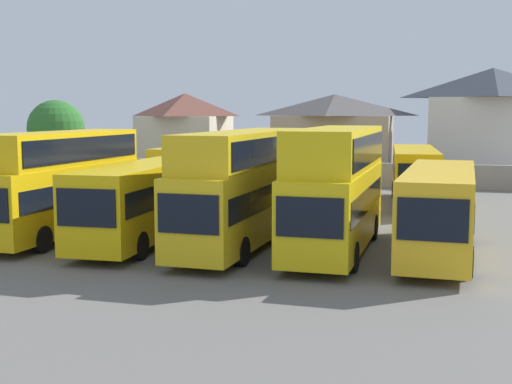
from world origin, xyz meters
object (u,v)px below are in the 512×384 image
at_px(house_terrace_left, 185,132).
at_px(house_terrace_right, 491,123).
at_px(bus_1, 61,178).
at_px(bus_2, 143,198).
at_px(bus_9, 414,173).
at_px(tree_left_of_lot, 56,128).
at_px(bus_8, 325,173).
at_px(bus_3, 244,181).
at_px(bus_6, 201,169).
at_px(bus_7, 267,169).
at_px(bus_5, 439,207).
at_px(house_terrace_centre, 334,135).
at_px(bus_4, 336,183).

height_order(house_terrace_left, house_terrace_right, house_terrace_right).
bearing_deg(bus_1, bus_2, 87.42).
bearing_deg(bus_9, tree_left_of_lot, -106.89).
bearing_deg(bus_8, bus_9, 94.55).
height_order(bus_3, house_terrace_left, house_terrace_left).
relative_size(bus_3, bus_8, 1.02).
bearing_deg(house_terrace_right, bus_8, -121.13).
distance_m(bus_1, bus_3, 8.44).
xyz_separation_m(bus_9, house_terrace_left, (-21.29, 18.43, 1.76)).
relative_size(bus_2, bus_6, 0.97).
bearing_deg(house_terrace_right, bus_7, -129.06).
xyz_separation_m(bus_2, bus_8, (5.65, 14.67, -0.07)).
relative_size(bus_7, tree_left_of_lot, 1.77).
xyz_separation_m(bus_2, house_terrace_right, (16.83, 33.17, 2.74)).
distance_m(bus_5, house_terrace_right, 33.18).
relative_size(bus_2, bus_3, 0.85).
height_order(bus_8, house_terrace_left, house_terrace_left).
relative_size(bus_8, house_terrace_centre, 1.17).
height_order(bus_6, house_terrace_left, house_terrace_left).
distance_m(bus_2, bus_9, 18.58).
xyz_separation_m(bus_8, house_terrace_left, (-15.91, 18.70, 1.85)).
bearing_deg(bus_9, bus_5, 1.46).
distance_m(bus_4, bus_9, 15.03).
xyz_separation_m(bus_4, bus_5, (4.02, 0.23, -0.86)).
bearing_deg(bus_5, house_terrace_centre, -162.07).
relative_size(bus_6, bus_9, 0.96).
bearing_deg(bus_6, bus_8, 96.33).
xyz_separation_m(bus_4, house_terrace_centre, (-4.44, 32.13, 0.80)).
bearing_deg(bus_5, bus_1, -86.79).
relative_size(bus_1, bus_7, 0.89).
bearing_deg(bus_8, bus_3, -3.72).
bearing_deg(house_terrace_right, tree_left_of_lot, -160.91).
xyz_separation_m(bus_1, house_terrace_left, (-6.15, 32.99, 1.04)).
bearing_deg(bus_5, house_terrace_left, -142.53).
distance_m(bus_3, house_terrace_right, 34.90).
xyz_separation_m(bus_4, tree_left_of_lot, (-25.02, 21.36, 1.48)).
distance_m(bus_7, tree_left_of_lot, 20.01).
relative_size(bus_5, house_terrace_right, 1.01).
xyz_separation_m(bus_7, tree_left_of_lot, (-18.72, 6.69, 2.28)).
xyz_separation_m(bus_1, bus_8, (9.75, 14.28, -0.81)).
relative_size(bus_1, bus_2, 1.00).
relative_size(bus_1, tree_left_of_lot, 1.58).
bearing_deg(bus_7, house_terrace_right, 142.70).
xyz_separation_m(bus_1, house_terrace_centre, (7.94, 31.94, 0.93)).
distance_m(bus_1, bus_8, 17.31).
bearing_deg(bus_9, bus_8, -90.58).
bearing_deg(bus_8, bus_6, -85.79).
distance_m(bus_6, bus_8, 7.88).
xyz_separation_m(bus_3, house_terrace_centre, (-0.50, 31.68, 0.88)).
relative_size(bus_8, tree_left_of_lot, 1.81).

